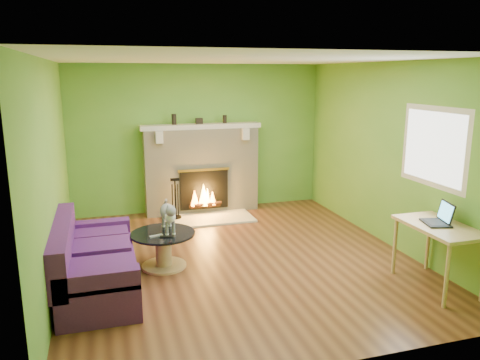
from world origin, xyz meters
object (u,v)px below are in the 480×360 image
object	(u,v)px
coffee_table	(163,247)
desk	(439,233)
cat	(168,215)
sofa	(93,264)

from	to	relation	value
coffee_table	desk	size ratio (longest dim) A/B	0.80
coffee_table	cat	size ratio (longest dim) A/B	1.23
sofa	cat	xyz separation A→B (m)	(0.94, 0.48, 0.35)
sofa	coffee_table	world-z (taller)	sofa
desk	sofa	bearing A→B (deg)	164.58
desk	cat	xyz separation A→B (m)	(-2.87, 1.53, 0.01)
coffee_table	cat	xyz separation A→B (m)	(0.08, 0.05, 0.40)
coffee_table	cat	bearing A→B (deg)	32.01
desk	coffee_table	bearing A→B (deg)	153.43
coffee_table	desk	distance (m)	3.32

